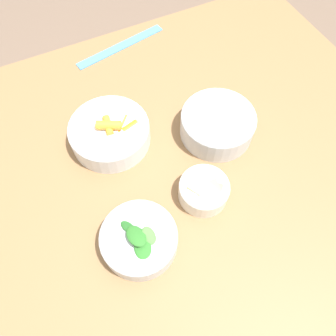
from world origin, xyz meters
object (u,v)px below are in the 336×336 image
(bowl_greens, at_px, (139,239))
(bowl_cookies, at_px, (204,190))
(bowl_beans_hotdog, at_px, (217,125))
(ruler, at_px, (121,46))
(bowl_carrots, at_px, (110,132))

(bowl_greens, relative_size, bowl_cookies, 1.42)
(bowl_beans_hotdog, relative_size, ruler, 0.63)
(bowl_beans_hotdog, height_order, bowl_cookies, bowl_beans_hotdog)
(bowl_greens, xyz_separation_m, bowl_beans_hotdog, (0.29, 0.18, 0.00))
(bowl_greens, xyz_separation_m, bowl_cookies, (0.17, 0.04, -0.00))
(bowl_cookies, distance_m, ruler, 0.54)
(bowl_cookies, xyz_separation_m, ruler, (0.01, 0.54, -0.03))
(bowl_beans_hotdog, height_order, ruler, bowl_beans_hotdog)
(bowl_beans_hotdog, distance_m, ruler, 0.41)
(bowl_carrots, relative_size, ruler, 0.67)
(bowl_carrots, distance_m, ruler, 0.34)
(bowl_greens, bearing_deg, bowl_carrots, 81.39)
(bowl_cookies, relative_size, ruler, 0.39)
(bowl_beans_hotdog, relative_size, bowl_cookies, 1.63)
(bowl_beans_hotdog, xyz_separation_m, ruler, (-0.10, 0.40, -0.03))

